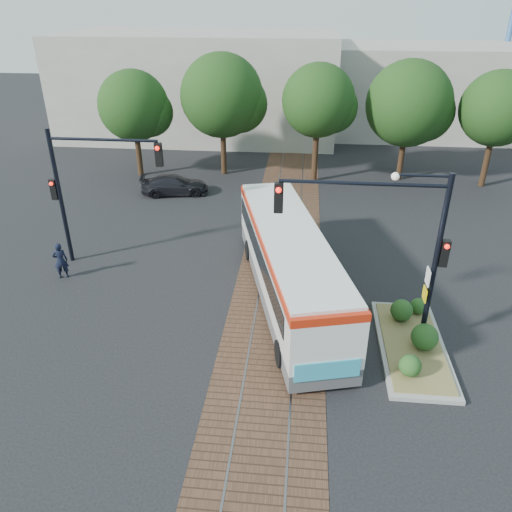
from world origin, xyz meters
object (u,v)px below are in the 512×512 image
Objects in this scene: signal_pole_left at (83,180)px; officer at (61,261)px; traffic_island at (413,339)px; signal_pole_main at (399,236)px; city_bus at (289,261)px; parked_car at (174,185)px.

signal_pole_left is 3.52m from officer.
signal_pole_left reaches higher than traffic_island.
traffic_island is 0.87× the size of signal_pole_main.
city_bus is at bearing 148.23° from traffic_island.
traffic_island is at bearing 145.00° from officer.
city_bus is at bearing -13.87° from signal_pole_left.
traffic_island is 14.44m from officer.
traffic_island is 3.95m from signal_pole_main.
city_bus is 5.01m from signal_pole_main.
signal_pole_main is 13.14m from signal_pole_left.
signal_pole_left is at bearing -140.54° from officer.
signal_pole_main is 1.51× the size of parked_car.
officer is at bearing 166.52° from traffic_island.
traffic_island is at bearing -20.36° from signal_pole_left.
signal_pole_main is at bearing 144.42° from officer.
city_bus is 6.93× the size of officer.
traffic_island is (4.40, -2.72, -1.31)m from city_bus.
signal_pole_main reaches higher than parked_car.
parked_car is (2.35, 10.25, -0.23)m from officer.
parked_car is (-7.29, 10.89, -1.06)m from city_bus.
signal_pole_main reaches higher than signal_pole_left.
city_bus reaches higher than traffic_island.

